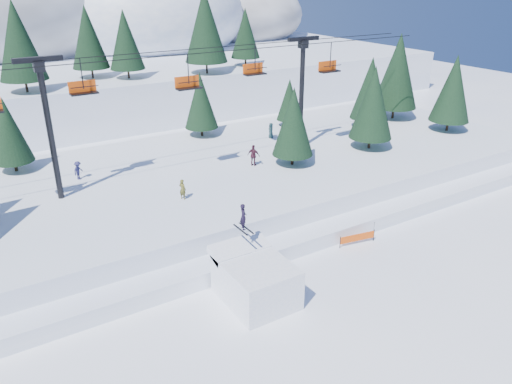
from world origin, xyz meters
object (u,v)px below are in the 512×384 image
jump_kicker (255,279)px  banner_far (356,228)px  banner_near (357,238)px  chairlift (177,92)px

jump_kicker → banner_far: size_ratio=2.11×
banner_near → jump_kicker: bearing=-169.9°
jump_kicker → banner_far: (10.62, 2.91, -0.81)m
chairlift → banner_near: chairlift is taller
chairlift → banner_near: (7.36, -13.72, -8.78)m
jump_kicker → banner_far: bearing=15.3°
banner_near → banner_far: bearing=50.7°
jump_kicker → chairlift: chairlift is taller
banner_near → chairlift: bearing=118.2°
jump_kicker → banner_near: 9.82m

